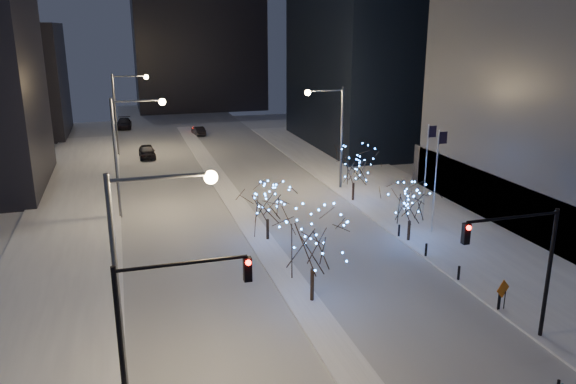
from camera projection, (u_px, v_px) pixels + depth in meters
name	position (u px, v px, depth m)	size (l,w,h in m)	color
ground	(359.00, 384.00, 25.12)	(160.00, 160.00, 0.00)	silver
road	(222.00, 184.00, 57.30)	(20.00, 130.00, 0.02)	#B3B8C3
median	(231.00, 197.00, 52.69)	(2.00, 80.00, 0.15)	white
east_sidewalk	(428.00, 215.00, 47.59)	(10.00, 90.00, 0.15)	white
west_sidewalk	(63.00, 252.00, 39.66)	(8.00, 90.00, 0.15)	white
street_lamp_w_near	(141.00, 255.00, 22.68)	(4.40, 0.56, 10.00)	#595E66
street_lamp_w_mid	(128.00, 141.00, 45.67)	(4.40, 0.56, 10.00)	#595E66
street_lamp_w_far	(123.00, 103.00, 68.67)	(4.40, 0.56, 10.00)	#595E66
street_lamp_east	(333.00, 124.00, 53.65)	(3.90, 0.56, 10.00)	#595E66
traffic_signal_west	(161.00, 316.00, 21.46)	(5.26, 0.43, 7.00)	black
traffic_signal_east	(525.00, 255.00, 27.14)	(5.26, 0.43, 7.00)	black
flagpoles	(432.00, 170.00, 43.29)	(1.35, 2.60, 8.00)	silver
bollards	(442.00, 261.00, 36.93)	(0.16, 12.16, 0.90)	black
car_near	(147.00, 152.00, 68.53)	(1.89, 4.71, 1.60)	black
car_mid	(198.00, 131.00, 83.22)	(1.36, 3.90, 1.28)	black
car_far	(124.00, 123.00, 88.65)	(2.22, 5.46, 1.59)	black
holiday_tree_median_near	(313.00, 240.00, 31.54)	(5.47, 5.47, 5.89)	black
holiday_tree_median_far	(267.00, 202.00, 41.19)	(4.17, 4.17, 4.47)	black
holiday_tree_plaza_near	(411.00, 203.00, 40.98)	(3.81, 3.81, 4.55)	black
holiday_tree_plaza_far	(354.00, 166.00, 50.60)	(5.49, 5.49, 5.08)	black
construction_sign	(503.00, 292.00, 31.20)	(1.05, 0.37, 1.81)	black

